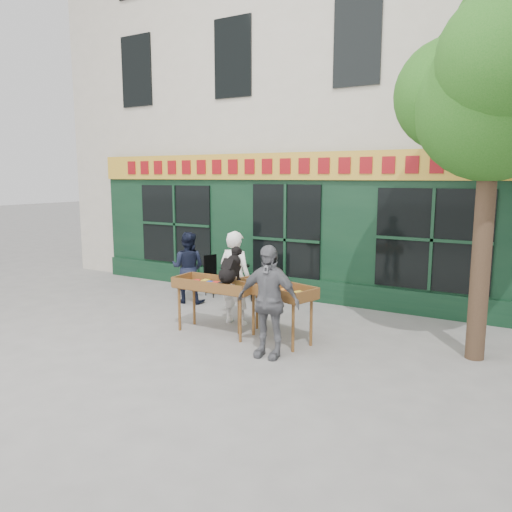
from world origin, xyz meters
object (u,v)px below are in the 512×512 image
object	(u,v)px
book_cart_center	(216,288)
bistro_table	(237,275)
woman	(235,278)
man_left	(188,267)
book_cart_right	(274,293)
man_right	(268,301)
dog	(230,264)

from	to	relation	value
book_cart_center	bistro_table	world-z (taller)	book_cart_center
woman	man_left	world-z (taller)	woman
book_cart_right	man_right	size ratio (longest dim) A/B	0.92
book_cart_center	woman	xyz separation A→B (m)	(0.00, 0.65, 0.07)
dog	woman	xyz separation A→B (m)	(-0.35, 0.70, -0.40)
dog	book_cart_right	xyz separation A→B (m)	(0.72, 0.24, -0.47)
woman	book_cart_center	bearing A→B (deg)	89.89
dog	man_left	bearing A→B (deg)	143.92
book_cart_center	man_left	bearing A→B (deg)	139.84
book_cart_center	bistro_table	xyz separation A→B (m)	(-1.08, 2.40, -0.28)
book_cart_right	bistro_table	size ratio (longest dim) A/B	2.12
man_right	man_left	bearing A→B (deg)	143.32
bistro_table	book_cart_center	bearing A→B (deg)	-65.74
book_cart_center	man_right	world-z (taller)	man_right
woman	man_right	distance (m)	1.83
book_cart_right	bistro_table	xyz separation A→B (m)	(-2.15, 2.21, -0.28)
book_cart_right	man_left	size ratio (longest dim) A/B	1.02
dog	woman	bearing A→B (deg)	116.45
man_right	man_left	xyz separation A→B (m)	(-3.15, 2.06, -0.09)
bistro_table	man_left	bearing A→B (deg)	-127.87
dog	book_cart_center	bearing A→B (deg)	171.76
dog	woman	world-z (taller)	woman
woman	man_left	bearing A→B (deg)	-25.53
dog	man_left	size ratio (longest dim) A/B	0.38
woman	bistro_table	bearing A→B (deg)	-58.37
dog	book_cart_right	size ratio (longest dim) A/B	0.37
dog	man_left	distance (m)	2.68
man_left	man_right	bearing A→B (deg)	130.60
dog	bistro_table	world-z (taller)	dog
dog	bistro_table	bearing A→B (deg)	120.20
man_right	book_cart_right	bearing A→B (deg)	108.26
bistro_table	man_right	bearing A→B (deg)	-50.33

